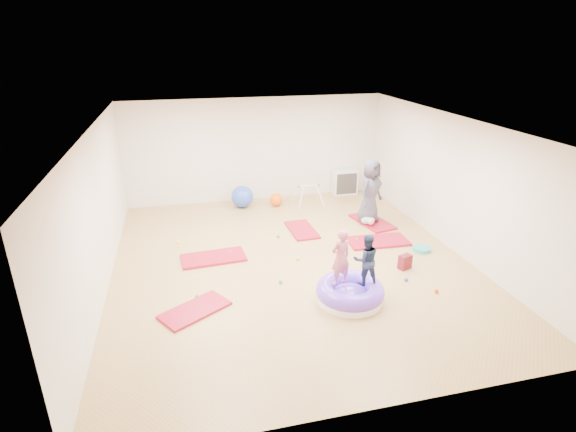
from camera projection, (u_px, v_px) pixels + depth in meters
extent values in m
cube|color=tan|center=(291.00, 262.00, 9.13)|extent=(7.00, 8.00, 0.01)
cube|color=silver|center=(292.00, 124.00, 8.08)|extent=(7.00, 8.00, 0.01)
cube|color=beige|center=(256.00, 150.00, 12.21)|extent=(7.00, 0.01, 2.80)
cube|color=beige|center=(379.00, 314.00, 5.00)|extent=(7.00, 0.01, 2.80)
cube|color=beige|center=(98.00, 213.00, 7.84)|extent=(0.01, 8.00, 2.80)
cube|color=beige|center=(454.00, 184.00, 9.37)|extent=(0.01, 8.00, 2.80)
cube|color=maroon|center=(195.00, 310.00, 7.49)|extent=(1.27, 1.09, 0.05)
cube|color=maroon|center=(213.00, 258.00, 9.26)|extent=(1.34, 0.74, 0.05)
cube|color=maroon|center=(302.00, 230.00, 10.60)|extent=(0.61, 1.15, 0.05)
cube|color=maroon|center=(378.00, 241.00, 10.00)|extent=(1.36, 0.73, 0.06)
cube|color=maroon|center=(372.00, 222.00, 11.06)|extent=(0.85, 1.33, 0.05)
cylinder|color=white|center=(350.00, 296.00, 7.81)|extent=(1.15, 1.15, 0.13)
torus|color=#7041EF|center=(350.00, 290.00, 7.76)|extent=(1.19, 1.19, 0.32)
ellipsoid|color=#7041EF|center=(350.00, 294.00, 7.79)|extent=(0.63, 0.63, 0.28)
imported|color=#CE647D|center=(341.00, 255.00, 7.56)|extent=(0.42, 0.34, 1.02)
imported|color=navy|center=(366.00, 257.00, 7.59)|extent=(0.49, 0.40, 0.92)
imported|color=#424050|center=(370.00, 191.00, 10.75)|extent=(0.90, 0.84, 1.55)
ellipsoid|color=#A5B9C9|center=(368.00, 220.00, 10.83)|extent=(0.35, 0.22, 0.20)
sphere|color=#E1A993|center=(371.00, 222.00, 10.68)|extent=(0.16, 0.16, 0.16)
sphere|color=green|center=(357.00, 240.00, 10.06)|extent=(0.07, 0.07, 0.07)
sphere|color=#FFF231|center=(298.00, 258.00, 9.21)|extent=(0.07, 0.07, 0.07)
sphere|color=#FFF231|center=(178.00, 242.00, 9.94)|extent=(0.07, 0.07, 0.07)
sphere|color=green|center=(197.00, 296.00, 7.86)|extent=(0.07, 0.07, 0.07)
sphere|color=red|center=(297.00, 223.00, 10.98)|extent=(0.07, 0.07, 0.07)
sphere|color=green|center=(281.00, 282.00, 8.33)|extent=(0.07, 0.07, 0.07)
sphere|color=blue|center=(406.00, 279.00, 8.41)|extent=(0.07, 0.07, 0.07)
sphere|color=green|center=(230.00, 252.00, 9.48)|extent=(0.07, 0.07, 0.07)
sphere|color=red|center=(437.00, 291.00, 8.02)|extent=(0.07, 0.07, 0.07)
sphere|color=green|center=(278.00, 236.00, 10.23)|extent=(0.07, 0.07, 0.07)
sphere|color=blue|center=(242.00, 197.00, 11.98)|extent=(0.59, 0.59, 0.59)
sphere|color=#F4600A|center=(276.00, 200.00, 12.11)|extent=(0.35, 0.35, 0.35)
cylinder|color=silver|center=(301.00, 198.00, 11.81)|extent=(0.22, 0.22, 0.58)
cylinder|color=silver|center=(296.00, 193.00, 12.25)|extent=(0.22, 0.22, 0.58)
cylinder|color=silver|center=(321.00, 197.00, 11.93)|extent=(0.22, 0.22, 0.58)
cylinder|color=silver|center=(315.00, 191.00, 12.37)|extent=(0.22, 0.22, 0.58)
cylinder|color=silver|center=(309.00, 186.00, 12.00)|extent=(0.56, 0.03, 0.03)
sphere|color=red|center=(298.00, 187.00, 11.94)|extent=(0.07, 0.07, 0.07)
sphere|color=blue|center=(319.00, 185.00, 12.06)|extent=(0.07, 0.07, 0.07)
cube|color=silver|center=(345.00, 182.00, 12.98)|extent=(0.71, 0.34, 0.71)
cube|color=#373435|center=(347.00, 184.00, 12.83)|extent=(0.61, 0.02, 0.61)
cube|color=silver|center=(345.00, 183.00, 12.93)|extent=(0.02, 0.24, 0.62)
cube|color=silver|center=(345.00, 183.00, 12.93)|extent=(0.62, 0.24, 0.02)
cylinder|color=teal|center=(422.00, 249.00, 9.61)|extent=(0.38, 0.38, 0.08)
cube|color=#BA2339|center=(405.00, 262.00, 8.83)|extent=(0.29, 0.23, 0.29)
cylinder|color=#FFF231|center=(193.00, 302.00, 7.75)|extent=(0.18, 0.18, 0.03)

